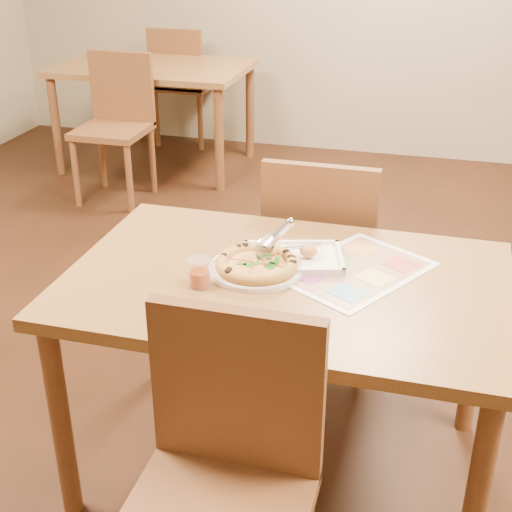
% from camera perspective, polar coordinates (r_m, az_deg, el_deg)
% --- Properties ---
extents(room, '(7.00, 7.00, 7.00)m').
position_cam_1_polar(room, '(1.90, 2.81, 15.34)').
color(room, '#32180D').
rests_on(room, ground).
extents(dining_table, '(1.30, 0.85, 0.72)m').
position_cam_1_polar(dining_table, '(2.15, 2.40, -3.73)').
color(dining_table, brown).
rests_on(dining_table, ground).
extents(chair_near, '(0.42, 0.42, 0.47)m').
position_cam_1_polar(chair_near, '(1.72, -2.41, -15.47)').
color(chair_near, brown).
rests_on(chair_near, ground).
extents(chair_far, '(0.42, 0.42, 0.47)m').
position_cam_1_polar(chair_far, '(2.71, 5.29, 1.18)').
color(chair_far, brown).
rests_on(chair_far, ground).
extents(bg_table, '(1.30, 0.85, 0.72)m').
position_cam_1_polar(bg_table, '(5.15, -8.18, 13.96)').
color(bg_table, brown).
rests_on(bg_table, ground).
extents(bg_chair_near, '(0.42, 0.42, 0.47)m').
position_cam_1_polar(bg_chair_near, '(4.63, -11.06, 11.51)').
color(bg_chair_near, brown).
rests_on(bg_chair_near, ground).
extents(bg_chair_far, '(0.42, 0.42, 0.47)m').
position_cam_1_polar(bg_chair_far, '(5.62, -6.10, 14.38)').
color(bg_chair_far, brown).
rests_on(bg_chair_far, ground).
extents(plate, '(0.33, 0.33, 0.02)m').
position_cam_1_polar(plate, '(2.14, -0.00, -1.02)').
color(plate, white).
rests_on(plate, dining_table).
extents(pizza, '(0.25, 0.25, 0.04)m').
position_cam_1_polar(pizza, '(2.12, 0.04, -0.66)').
color(pizza, gold).
rests_on(pizza, plate).
extents(pizza_cutter, '(0.08, 0.15, 0.10)m').
position_cam_1_polar(pizza_cutter, '(2.14, 1.40, 1.35)').
color(pizza_cutter, silver).
rests_on(pizza_cutter, pizza).
extents(appetizer_tray, '(0.35, 0.28, 0.06)m').
position_cam_1_polar(appetizer_tray, '(2.19, 2.92, -0.23)').
color(appetizer_tray, white).
rests_on(appetizer_tray, dining_table).
extents(glass_tumbler, '(0.07, 0.07, 0.09)m').
position_cam_1_polar(glass_tumbler, '(2.05, -4.55, -1.46)').
color(glass_tumbler, maroon).
rests_on(glass_tumbler, dining_table).
extents(menu, '(0.50, 0.54, 0.00)m').
position_cam_1_polar(menu, '(2.16, 7.91, -1.11)').
color(menu, white).
rests_on(menu, dining_table).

